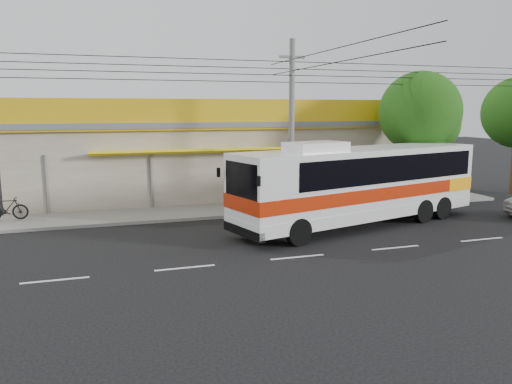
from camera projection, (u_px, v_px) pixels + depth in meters
The scene contains 8 objects.
ground at pixel (274, 240), 20.00m from camera, with size 120.00×120.00×0.00m, color black.
sidewalk at pixel (234, 210), 25.63m from camera, with size 30.00×3.20×0.15m, color gray.
lane_markings at pixel (297, 257), 17.65m from camera, with size 50.00×0.12×0.01m, color silver, non-canonical shape.
storefront_building at pixel (210, 157), 30.47m from camera, with size 22.60×9.20×5.70m.
coach_bus at pixel (363, 180), 22.25m from camera, with size 12.72×5.87×3.84m.
motorbike_dark at pixel (7, 208), 22.80m from camera, with size 0.52×1.83×1.10m, color black.
utility_pole at pixel (292, 71), 23.51m from camera, with size 34.00×14.00×8.43m.
tree_near at pixel (423, 115), 26.67m from camera, with size 4.34×4.34×7.19m.
Camera 1 is at (-6.55, -18.29, 5.19)m, focal length 35.00 mm.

